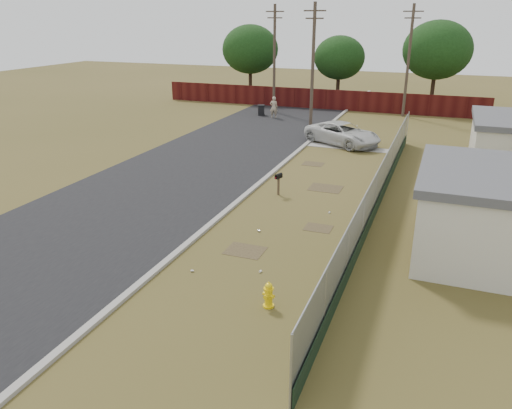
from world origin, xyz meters
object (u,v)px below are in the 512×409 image
at_px(pickup_truck, 343,134).
at_px(pedestrian, 274,107).
at_px(mailbox, 279,178).
at_px(fire_hydrant, 269,295).
at_px(trash_bin, 261,110).

relative_size(pickup_truck, pedestrian, 2.95).
bearing_deg(pickup_truck, mailbox, -156.28).
bearing_deg(mailbox, fire_hydrant, -73.17).
distance_m(fire_hydrant, trash_bin, 30.28).
relative_size(fire_hydrant, pickup_truck, 0.16).
bearing_deg(fire_hydrant, pickup_truck, 95.73).
relative_size(fire_hydrant, trash_bin, 0.93).
height_order(fire_hydrant, pedestrian, pedestrian).
bearing_deg(pedestrian, pickup_truck, 120.48).
xyz_separation_m(mailbox, trash_bin, (-7.88, 18.84, -0.39)).
height_order(pickup_truck, trash_bin, pickup_truck).
relative_size(pickup_truck, trash_bin, 5.85).
bearing_deg(pedestrian, trash_bin, -41.44).
bearing_deg(fire_hydrant, mailbox, 106.83).
bearing_deg(fire_hydrant, pedestrian, 108.73).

